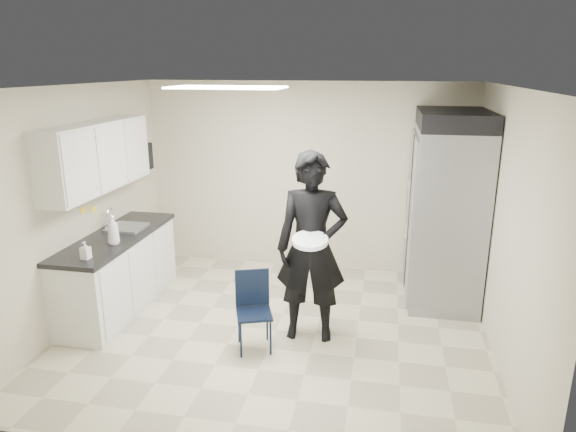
% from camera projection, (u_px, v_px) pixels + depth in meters
% --- Properties ---
extents(floor, '(4.50, 4.50, 0.00)m').
position_uv_depth(floor, '(276.00, 330.00, 5.63)').
color(floor, '#C1B798').
rests_on(floor, ground).
extents(ceiling, '(4.50, 4.50, 0.00)m').
position_uv_depth(ceiling, '(274.00, 86.00, 4.90)').
color(ceiling, silver).
rests_on(ceiling, back_wall).
extents(back_wall, '(4.50, 0.00, 4.50)m').
position_uv_depth(back_wall, '(306.00, 177.00, 7.15)').
color(back_wall, beige).
rests_on(back_wall, floor).
extents(left_wall, '(0.00, 4.00, 4.00)m').
position_uv_depth(left_wall, '(77.00, 206.00, 5.68)').
color(left_wall, beige).
rests_on(left_wall, floor).
extents(right_wall, '(0.00, 4.00, 4.00)m').
position_uv_depth(right_wall, '(507.00, 229.00, 4.85)').
color(right_wall, beige).
rests_on(right_wall, floor).
extents(ceiling_panel, '(1.20, 0.60, 0.02)m').
position_uv_depth(ceiling_panel, '(227.00, 87.00, 5.40)').
color(ceiling_panel, white).
rests_on(ceiling_panel, ceiling).
extents(lower_counter, '(0.60, 1.90, 0.86)m').
position_uv_depth(lower_counter, '(118.00, 274.00, 6.06)').
color(lower_counter, silver).
rests_on(lower_counter, floor).
extents(countertop, '(0.64, 1.95, 0.05)m').
position_uv_depth(countertop, '(115.00, 237.00, 5.93)').
color(countertop, black).
rests_on(countertop, lower_counter).
extents(sink, '(0.42, 0.40, 0.14)m').
position_uv_depth(sink, '(127.00, 232.00, 6.17)').
color(sink, gray).
rests_on(sink, countertop).
extents(faucet, '(0.02, 0.02, 0.24)m').
position_uv_depth(faucet, '(111.00, 219.00, 6.16)').
color(faucet, silver).
rests_on(faucet, countertop).
extents(upper_cabinets, '(0.35, 1.80, 0.75)m').
position_uv_depth(upper_cabinets, '(96.00, 156.00, 5.69)').
color(upper_cabinets, silver).
rests_on(upper_cabinets, left_wall).
extents(towel_dispenser, '(0.22, 0.30, 0.35)m').
position_uv_depth(towel_dispenser, '(140.00, 157.00, 6.84)').
color(towel_dispenser, black).
rests_on(towel_dispenser, left_wall).
extents(notice_sticker_left, '(0.00, 0.12, 0.07)m').
position_uv_depth(notice_sticker_left, '(84.00, 210.00, 5.79)').
color(notice_sticker_left, yellow).
rests_on(notice_sticker_left, left_wall).
extents(notice_sticker_right, '(0.00, 0.12, 0.07)m').
position_uv_depth(notice_sticker_right, '(94.00, 209.00, 5.99)').
color(notice_sticker_right, yellow).
rests_on(notice_sticker_right, left_wall).
extents(commercial_fridge, '(0.80, 1.35, 2.10)m').
position_uv_depth(commercial_fridge, '(446.00, 215.00, 6.20)').
color(commercial_fridge, gray).
rests_on(commercial_fridge, floor).
extents(fridge_compressor, '(0.80, 1.35, 0.20)m').
position_uv_depth(fridge_compressor, '(454.00, 119.00, 5.88)').
color(fridge_compressor, black).
rests_on(fridge_compressor, commercial_fridge).
extents(folding_chair, '(0.44, 0.44, 0.78)m').
position_uv_depth(folding_chair, '(254.00, 314.00, 5.16)').
color(folding_chair, black).
rests_on(folding_chair, floor).
extents(man_tuxedo, '(0.77, 0.54, 1.99)m').
position_uv_depth(man_tuxedo, '(312.00, 248.00, 5.25)').
color(man_tuxedo, black).
rests_on(man_tuxedo, floor).
extents(bucket_lid, '(0.38, 0.38, 0.04)m').
position_uv_depth(bucket_lid, '(310.00, 240.00, 4.97)').
color(bucket_lid, silver).
rests_on(bucket_lid, man_tuxedo).
extents(soap_bottle_a, '(0.17, 0.17, 0.33)m').
position_uv_depth(soap_bottle_a, '(113.00, 229.00, 5.58)').
color(soap_bottle_a, white).
rests_on(soap_bottle_a, countertop).
extents(soap_bottle_b, '(0.09, 0.09, 0.19)m').
position_uv_depth(soap_bottle_b, '(85.00, 250.00, 5.17)').
color(soap_bottle_b, '#B3B2BF').
rests_on(soap_bottle_b, countertop).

